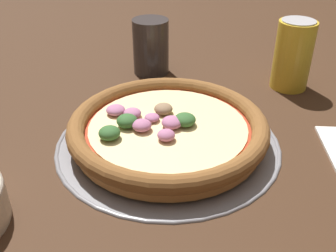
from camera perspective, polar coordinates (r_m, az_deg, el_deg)
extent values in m
plane|color=#3D2616|center=(0.57, 0.00, -2.48)|extent=(3.00, 3.00, 0.00)
cylinder|color=gray|center=(0.57, 0.00, -2.35)|extent=(0.32, 0.32, 0.00)
torus|color=gray|center=(0.57, 0.00, -2.23)|extent=(0.32, 0.32, 0.01)
cylinder|color=#BC7F42|center=(0.56, 0.00, -1.14)|extent=(0.27, 0.27, 0.02)
torus|color=brown|center=(0.55, 0.00, 0.12)|extent=(0.28, 0.28, 0.03)
cylinder|color=#B7381E|center=(0.56, 0.00, -0.22)|extent=(0.24, 0.24, 0.00)
cylinder|color=beige|center=(0.55, 0.00, -0.03)|extent=(0.22, 0.22, 0.00)
ellipsoid|color=#33602D|center=(0.53, -8.49, -1.00)|extent=(0.03, 0.03, 0.02)
ellipsoid|color=#B26B93|center=(0.54, -3.82, 0.11)|extent=(0.04, 0.04, 0.02)
ellipsoid|color=#8E7051|center=(0.58, -0.68, 2.51)|extent=(0.03, 0.03, 0.01)
ellipsoid|color=#B26B93|center=(0.52, -0.27, -1.33)|extent=(0.03, 0.03, 0.01)
ellipsoid|color=#33602D|center=(0.55, 2.46, 0.94)|extent=(0.04, 0.04, 0.02)
ellipsoid|color=#B26B93|center=(0.55, 0.68, 0.63)|extent=(0.04, 0.04, 0.01)
ellipsoid|color=#B26B93|center=(0.56, -2.43, 1.16)|extent=(0.03, 0.03, 0.01)
ellipsoid|color=#33602D|center=(0.55, -5.97, 0.75)|extent=(0.04, 0.04, 0.02)
ellipsoid|color=#B26B93|center=(0.58, -7.61, 2.33)|extent=(0.04, 0.04, 0.01)
ellipsoid|color=#B26B93|center=(0.57, -5.20, 1.89)|extent=(0.03, 0.03, 0.01)
cylinder|color=#383333|center=(0.77, -2.51, 11.44)|extent=(0.07, 0.07, 0.11)
cylinder|color=gold|center=(0.74, 17.67, 9.74)|extent=(0.07, 0.07, 0.12)
cylinder|color=#BCBCC1|center=(0.72, 18.48, 14.28)|extent=(0.06, 0.06, 0.00)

